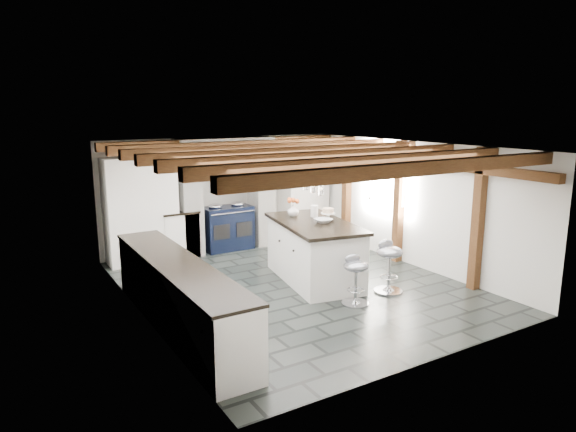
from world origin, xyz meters
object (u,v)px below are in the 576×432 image
kitchen_island (314,251)px  bar_stool_far (356,274)px  bar_stool_near (389,260)px  range_cooker (227,227)px

kitchen_island → bar_stool_far: 1.23m
kitchen_island → bar_stool_near: 1.29m
range_cooker → bar_stool_near: size_ratio=1.18×
kitchen_island → bar_stool_far: bearing=-83.5°
range_cooker → kitchen_island: bearing=-80.7°
range_cooker → kitchen_island: size_ratio=0.45×
range_cooker → bar_stool_near: range_cooker is taller
kitchen_island → bar_stool_far: (-0.08, -1.22, -0.05)m
range_cooker → kitchen_island: 2.63m
range_cooker → kitchen_island: (0.42, -2.59, 0.06)m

